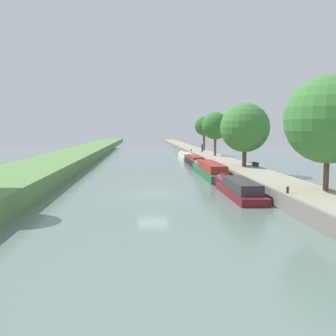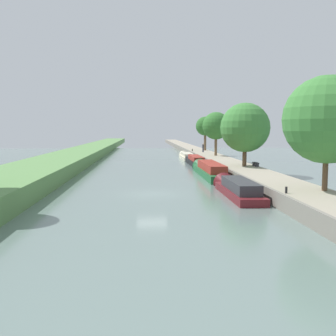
{
  "view_description": "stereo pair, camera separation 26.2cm",
  "coord_description": "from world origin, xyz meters",
  "px_view_note": "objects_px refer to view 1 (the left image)",
  "views": [
    {
      "loc": [
        -0.93,
        -31.74,
        5.38
      ],
      "look_at": [
        2.08,
        11.69,
        1.0
      ],
      "focal_mm": 41.19,
      "sensor_mm": 36.0,
      "label": 1
    },
    {
      "loc": [
        -0.67,
        -31.76,
        5.38
      ],
      "look_at": [
        2.08,
        11.69,
        1.0
      ],
      "focal_mm": 41.19,
      "sensor_mm": 36.0,
      "label": 2
    }
  ],
  "objects_px": {
    "park_bench": "(255,163)",
    "narrowboat_green": "(209,170)",
    "narrowboat_maroon": "(237,188)",
    "mooring_bollard_far": "(191,150)",
    "narrowboat_cream": "(185,156)",
    "person_walking": "(202,147)",
    "mooring_bollard_near": "(288,190)",
    "narrowboat_black": "(194,161)"
  },
  "relations": [
    {
      "from": "narrowboat_black",
      "to": "mooring_bollard_near",
      "type": "distance_m",
      "value": 33.31
    },
    {
      "from": "narrowboat_green",
      "to": "person_walking",
      "type": "height_order",
      "value": "person_walking"
    },
    {
      "from": "narrowboat_cream",
      "to": "person_walking",
      "type": "distance_m",
      "value": 4.3
    },
    {
      "from": "person_walking",
      "to": "narrowboat_cream",
      "type": "bearing_deg",
      "value": -148.13
    },
    {
      "from": "narrowboat_green",
      "to": "narrowboat_cream",
      "type": "height_order",
      "value": "narrowboat_green"
    },
    {
      "from": "narrowboat_black",
      "to": "person_walking",
      "type": "xyz_separation_m",
      "value": [
        3.39,
        13.83,
        1.38
      ]
    },
    {
      "from": "mooring_bollard_near",
      "to": "narrowboat_maroon",
      "type": "bearing_deg",
      "value": 108.09
    },
    {
      "from": "narrowboat_black",
      "to": "park_bench",
      "type": "bearing_deg",
      "value": -70.55
    },
    {
      "from": "narrowboat_black",
      "to": "park_bench",
      "type": "relative_size",
      "value": 7.94
    },
    {
      "from": "narrowboat_maroon",
      "to": "narrowboat_black",
      "type": "bearing_deg",
      "value": 89.55
    },
    {
      "from": "narrowboat_green",
      "to": "mooring_bollard_near",
      "type": "distance_m",
      "value": 19.4
    },
    {
      "from": "narrowboat_green",
      "to": "person_walking",
      "type": "xyz_separation_m",
      "value": [
        3.59,
        27.79,
        1.31
      ]
    },
    {
      "from": "narrowboat_maroon",
      "to": "mooring_bollard_near",
      "type": "height_order",
      "value": "mooring_bollard_near"
    },
    {
      "from": "narrowboat_maroon",
      "to": "mooring_bollard_far",
      "type": "distance_m",
      "value": 44.18
    },
    {
      "from": "mooring_bollard_near",
      "to": "mooring_bollard_far",
      "type": "distance_m",
      "value": 50.1
    },
    {
      "from": "person_walking",
      "to": "mooring_bollard_near",
      "type": "bearing_deg",
      "value": -92.01
    },
    {
      "from": "narrowboat_maroon",
      "to": "park_bench",
      "type": "xyz_separation_m",
      "value": [
        5.36,
        12.71,
        0.9
      ]
    },
    {
      "from": "person_walking",
      "to": "park_bench",
      "type": "xyz_separation_m",
      "value": [
        1.76,
        -28.39,
        -0.53
      ]
    },
    {
      "from": "narrowboat_green",
      "to": "mooring_bollard_far",
      "type": "height_order",
      "value": "narrowboat_green"
    },
    {
      "from": "narrowboat_maroon",
      "to": "person_walking",
      "type": "relative_size",
      "value": 6.31
    },
    {
      "from": "person_walking",
      "to": "narrowboat_maroon",
      "type": "bearing_deg",
      "value": -95.01
    },
    {
      "from": "narrowboat_maroon",
      "to": "narrowboat_green",
      "type": "distance_m",
      "value": 13.32
    },
    {
      "from": "narrowboat_maroon",
      "to": "narrowboat_black",
      "type": "height_order",
      "value": "narrowboat_black"
    },
    {
      "from": "narrowboat_green",
      "to": "mooring_bollard_near",
      "type": "xyz_separation_m",
      "value": [
        1.94,
        -19.29,
        0.66
      ]
    },
    {
      "from": "narrowboat_black",
      "to": "narrowboat_green",
      "type": "bearing_deg",
      "value": -90.82
    },
    {
      "from": "narrowboat_maroon",
      "to": "narrowboat_cream",
      "type": "height_order",
      "value": "narrowboat_maroon"
    },
    {
      "from": "narrowboat_maroon",
      "to": "narrowboat_cream",
      "type": "distance_m",
      "value": 38.98
    },
    {
      "from": "narrowboat_black",
      "to": "park_bench",
      "type": "xyz_separation_m",
      "value": [
        5.14,
        -14.57,
        0.85
      ]
    },
    {
      "from": "person_walking",
      "to": "mooring_bollard_near",
      "type": "relative_size",
      "value": 3.69
    },
    {
      "from": "narrowboat_maroon",
      "to": "person_walking",
      "type": "distance_m",
      "value": 41.29
    },
    {
      "from": "narrowboat_maroon",
      "to": "narrowboat_cream",
      "type": "relative_size",
      "value": 0.93
    },
    {
      "from": "narrowboat_cream",
      "to": "mooring_bollard_near",
      "type": "relative_size",
      "value": 24.97
    },
    {
      "from": "narrowboat_cream",
      "to": "narrowboat_maroon",
      "type": "bearing_deg",
      "value": -90.27
    },
    {
      "from": "narrowboat_black",
      "to": "mooring_bollard_far",
      "type": "xyz_separation_m",
      "value": [
        1.74,
        16.85,
        0.73
      ]
    },
    {
      "from": "narrowboat_green",
      "to": "mooring_bollard_near",
      "type": "height_order",
      "value": "narrowboat_green"
    },
    {
      "from": "mooring_bollard_far",
      "to": "mooring_bollard_near",
      "type": "bearing_deg",
      "value": -90.0
    },
    {
      "from": "narrowboat_green",
      "to": "person_walking",
      "type": "relative_size",
      "value": 8.9
    },
    {
      "from": "park_bench",
      "to": "mooring_bollard_far",
      "type": "bearing_deg",
      "value": 96.19
    },
    {
      "from": "narrowboat_maroon",
      "to": "mooring_bollard_near",
      "type": "bearing_deg",
      "value": -71.91
    },
    {
      "from": "narrowboat_cream",
      "to": "mooring_bollard_far",
      "type": "bearing_deg",
      "value": 71.03
    },
    {
      "from": "narrowboat_cream",
      "to": "person_walking",
      "type": "bearing_deg",
      "value": 31.87
    },
    {
      "from": "park_bench",
      "to": "narrowboat_green",
      "type": "bearing_deg",
      "value": 173.57
    }
  ]
}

